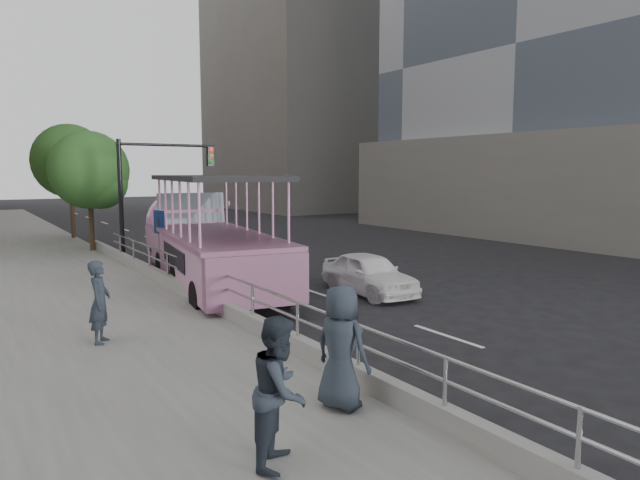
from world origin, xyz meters
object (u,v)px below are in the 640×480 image
Objects in this scene: duck_boat at (206,244)px; car at (369,273)px; traffic_signal at (150,181)px; pedestrian_near at (100,302)px; parking_sign at (160,236)px; street_tree_near at (92,173)px; pedestrian_mid at (280,390)px; pedestrian_far at (341,347)px; street_tree_far at (72,164)px.

duck_boat is 5.77m from car.
pedestrian_near is at bearing -111.23° from traffic_signal.
traffic_signal is at bearing 77.71° from parking_sign.
street_tree_near reaches higher than duck_boat.
pedestrian_mid is (0.76, -6.41, 0.05)m from pedestrian_near.
parking_sign is 0.49× the size of traffic_signal.
duck_boat is at bearing -87.20° from traffic_signal.
pedestrian_far is at bearing -101.85° from duck_boat.
duck_boat is 6.26× the size of pedestrian_mid.
parking_sign reaches higher than pedestrian_near.
pedestrian_far is 0.29× the size of street_tree_far.
duck_boat is 9.37m from street_tree_near.
street_tree_far is (2.36, 27.47, 3.08)m from pedestrian_mid.
parking_sign is 4.46m from traffic_signal.
traffic_signal reaches higher than pedestrian_near.
parking_sign is (-4.88, 5.81, 0.94)m from car.
duck_boat is at bearing 134.63° from car.
traffic_signal is (-0.27, 5.43, 2.10)m from duck_boat.
car is 2.11× the size of pedestrian_mid.
duck_boat is 7.82m from pedestrian_near.
duck_boat is 1.88m from parking_sign.
street_tree_far reaches higher than pedestrian_far.
street_tree_far reaches higher than pedestrian_mid.
pedestrian_near is (-8.54, -1.87, 0.51)m from car.
pedestrian_far is at bearing -91.62° from street_tree_near.
traffic_signal is at bearing -25.88° from pedestrian_far.
pedestrian_near is at bearing 4.56° from pedestrian_far.
parking_sign reaches higher than pedestrian_mid.
duck_boat is 6.11× the size of pedestrian_far.
pedestrian_far is (-2.44, -11.65, -0.15)m from duck_boat.
street_tree_near is (-0.74, 7.37, 2.21)m from parking_sign.
pedestrian_far is at bearing -95.73° from parking_sign.
duck_boat is 1.80× the size of street_tree_far.
traffic_signal is (2.18, 17.08, 2.25)m from pedestrian_far.
parking_sign is at bearing -84.28° from street_tree_near.
traffic_signal is 9.57m from street_tree_far.
street_tree_near is (-1.60, 3.43, 0.32)m from traffic_signal.
street_tree_near is at bearing 116.69° from car.
duck_boat reaches higher than car.
parking_sign is at bearing -87.70° from street_tree_far.
street_tree_far is (-0.54, 13.37, 2.70)m from parking_sign.
pedestrian_near is 0.34× the size of traffic_signal.
traffic_signal is at bearing 92.80° from duck_boat.
car is at bearing -0.14° from pedestrian_mid.
street_tree_near reaches higher than pedestrian_far.
pedestrian_near is 0.94× the size of pedestrian_mid.
street_tree_near is at bearing 101.87° from duck_boat.
car is 11.38m from pedestrian_mid.
street_tree_near is at bearing 114.98° from traffic_signal.
pedestrian_near is 15.56m from street_tree_near.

